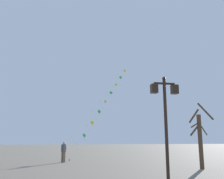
{
  "coord_description": "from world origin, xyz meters",
  "views": [
    {
      "loc": [
        -1.26,
        -0.64,
        1.89
      ],
      "look_at": [
        3.16,
        22.74,
        6.73
      ],
      "focal_mm": 39.5,
      "sensor_mm": 36.0,
      "label": 1
    }
  ],
  "objects": [
    {
      "name": "kite_flyer",
      "position": [
        -1.31,
        21.25,
        0.9
      ],
      "size": [
        0.48,
        0.59,
        1.71
      ],
      "rotation": [
        0.0,
        0.0,
        0.97
      ],
      "color": "brown",
      "rests_on": "ground_plane"
    },
    {
      "name": "ground_plane",
      "position": [
        0.0,
        20.0,
        0.0
      ],
      "size": [
        160.0,
        160.0,
        0.0
      ],
      "primitive_type": "plane",
      "color": "#756B5B"
    },
    {
      "name": "twin_lantern_lamp_post",
      "position": [
        2.98,
        9.34,
        3.21
      ],
      "size": [
        1.23,
        0.28,
        4.63
      ],
      "color": "black",
      "rests_on": "ground_plane"
    },
    {
      "name": "bare_tree",
      "position": [
        7.64,
        14.72,
        2.06
      ],
      "size": [
        1.78,
        1.49,
        4.37
      ],
      "color": "#4C3826",
      "rests_on": "ground_plane"
    },
    {
      "name": "kite_train",
      "position": [
        3.39,
        28.13,
        6.36
      ],
      "size": [
        7.98,
        10.71,
        11.95
      ],
      "color": "brown",
      "rests_on": "ground_plane"
    }
  ]
}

